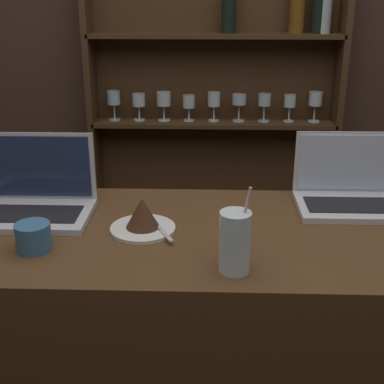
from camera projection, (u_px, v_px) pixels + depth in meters
name	position (u px, v px, depth m)	size (l,w,h in m)	color
bar_counter	(221.00, 374.00, 1.62)	(1.85, 0.62, 0.96)	#4C3019
back_wall	(220.00, 35.00, 2.64)	(7.00, 0.06, 2.70)	#4C3328
back_shelf	(218.00, 126.00, 2.73)	(1.24, 0.18, 1.70)	#472D19
laptop_near	(32.00, 198.00, 1.54)	(0.35, 0.22, 0.22)	silver
laptop_far	(349.00, 191.00, 1.60)	(0.31, 0.22, 0.21)	silver
cake_plate	(143.00, 218.00, 1.44)	(0.18, 0.18, 0.09)	silver
water_glass	(235.00, 242.00, 1.22)	(0.07, 0.07, 0.21)	silver
coffee_cup	(33.00, 237.00, 1.33)	(0.09, 0.09, 0.07)	#38668C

